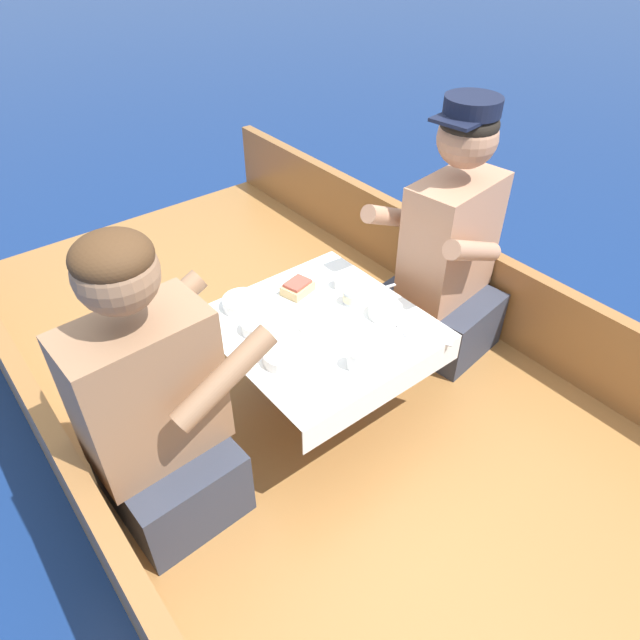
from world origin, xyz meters
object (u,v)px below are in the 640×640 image
at_px(sandwich, 298,288).
at_px(coffee_cup_starboard, 357,358).
at_px(tin_can, 352,297).
at_px(person_starboard, 448,255).
at_px(person_port, 155,411).
at_px(coffee_cup_port, 343,281).

distance_m(sandwich, coffee_cup_starboard, 0.45).
distance_m(sandwich, tin_can, 0.21).
height_order(person_starboard, sandwich, person_starboard).
height_order(person_port, coffee_cup_port, person_port).
bearing_deg(person_starboard, person_port, -6.90).
distance_m(person_starboard, tin_can, 0.48).
relative_size(sandwich, coffee_cup_port, 1.44).
relative_size(coffee_cup_port, tin_can, 1.33).
bearing_deg(person_port, person_starboard, -1.98).
bearing_deg(person_port, sandwich, 15.24).
bearing_deg(person_starboard, coffee_cup_port, -25.92).
bearing_deg(person_port, tin_can, 1.36).
height_order(person_starboard, coffee_cup_starboard, person_starboard).
xyz_separation_m(person_port, tin_can, (0.82, 0.06, 0.01)).
bearing_deg(tin_can, coffee_cup_starboard, -128.34).
xyz_separation_m(person_starboard, coffee_cup_port, (-0.43, 0.14, -0.02)).
xyz_separation_m(coffee_cup_starboard, tin_can, (0.21, 0.27, -0.01)).
relative_size(person_starboard, coffee_cup_starboard, 11.95).
height_order(coffee_cup_port, coffee_cup_starboard, coffee_cup_starboard).
relative_size(person_port, sandwich, 7.84).
height_order(person_port, sandwich, person_port).
bearing_deg(person_starboard, coffee_cup_starboard, 10.89).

